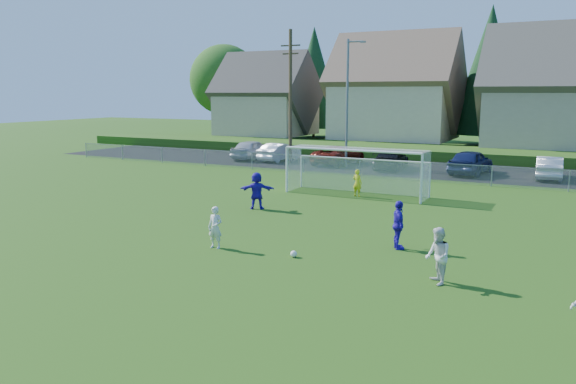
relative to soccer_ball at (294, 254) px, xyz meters
name	(u,v)px	position (x,y,z in m)	size (l,w,h in m)	color
ground	(158,286)	(-2.15, -4.20, -0.11)	(160.00, 160.00, 0.00)	#193D0C
asphalt_lot	(413,168)	(-2.15, 23.30, -0.10)	(60.00, 60.00, 0.00)	black
grass_embankment	(437,153)	(-2.15, 30.80, 0.29)	(70.00, 6.00, 0.80)	#1E420F
soccer_ball	(294,254)	(0.00, 0.00, 0.00)	(0.22, 0.22, 0.22)	white
player_white_a	(215,227)	(-2.91, -0.24, 0.62)	(0.53, 0.35, 1.46)	silver
player_white_b	(438,256)	(4.76, -0.49, 0.70)	(0.79, 0.62, 1.63)	silver
player_blue_a	(398,225)	(2.77, 2.51, 0.74)	(1.00, 0.41, 1.70)	#2812B0
player_blue_b	(257,191)	(-4.98, 6.17, 0.75)	(1.60, 0.51, 1.73)	#2812B0
goalkeeper	(357,183)	(-1.94, 11.30, 0.60)	(0.52, 0.34, 1.42)	yellow
car_a	(252,149)	(-15.21, 22.97, 0.68)	(1.86, 4.62, 1.57)	#AEB1B6
car_b	(279,152)	(-12.70, 22.96, 0.59)	(1.48, 4.25, 1.40)	white
car_c	(338,155)	(-7.73, 23.02, 0.60)	(2.34, 5.08, 1.41)	#5F150A
car_d	(391,159)	(-3.48, 22.31, 0.58)	(1.93, 4.75, 1.38)	black
car_e	(471,162)	(1.94, 22.27, 0.71)	(1.93, 4.80, 1.63)	#141C46
car_f	(549,168)	(6.65, 22.42, 0.60)	(1.49, 4.29, 1.41)	silver
soccer_goal	(358,164)	(-2.15, 11.85, 1.52)	(7.42, 1.90, 2.50)	white
chainlink_fence	(390,169)	(-2.15, 17.80, 0.52)	(52.06, 0.06, 1.20)	gray
streetlight	(348,99)	(-6.59, 21.80, 4.73)	(1.38, 0.18, 9.00)	slate
utility_pole	(290,95)	(-11.65, 22.80, 5.04)	(1.60, 0.26, 10.00)	#473321
houses_row	(480,70)	(-0.17, 38.26, 7.22)	(53.90, 11.45, 13.27)	tan
tree_row	(480,77)	(-1.10, 44.53, 6.80)	(65.98, 12.36, 13.80)	#382616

